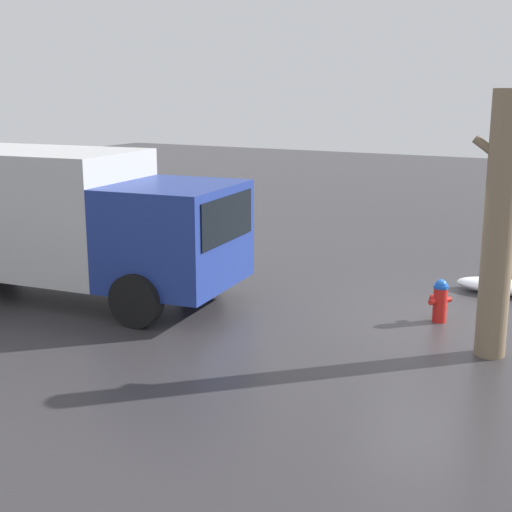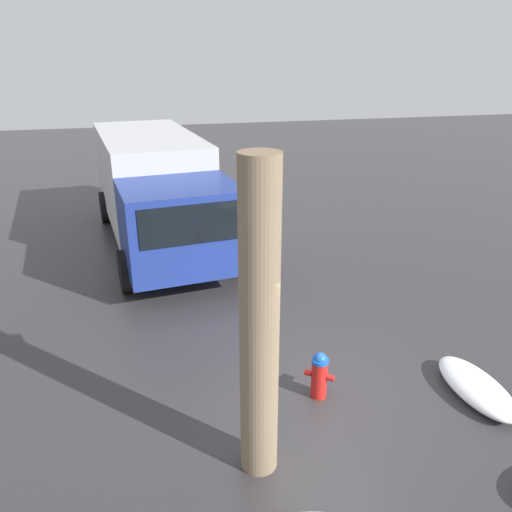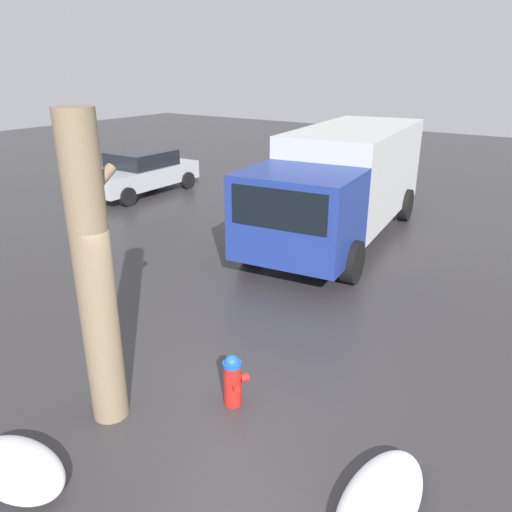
{
  "view_description": "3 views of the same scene",
  "coord_description": "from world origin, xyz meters",
  "px_view_note": "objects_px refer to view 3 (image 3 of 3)",
  "views": [
    {
      "loc": [
        -2.83,
        11.47,
        3.81
      ],
      "look_at": [
        2.97,
        1.0,
        1.0
      ],
      "focal_mm": 50.0,
      "sensor_mm": 36.0,
      "label": 1
    },
    {
      "loc": [
        -5.61,
        2.34,
        4.69
      ],
      "look_at": [
        2.78,
        0.25,
        1.15
      ],
      "focal_mm": 35.0,
      "sensor_mm": 36.0,
      "label": 2
    },
    {
      "loc": [
        -4.36,
        -3.35,
        4.23
      ],
      "look_at": [
        3.04,
        1.7,
        0.76
      ],
      "focal_mm": 35.0,
      "sensor_mm": 36.0,
      "label": 3
    }
  ],
  "objects_px": {
    "fire_hydrant": "(233,379)",
    "tree_trunk": "(95,277)",
    "parked_car": "(140,172)",
    "delivery_truck": "(344,179)"
  },
  "relations": [
    {
      "from": "tree_trunk",
      "to": "parked_car",
      "type": "relative_size",
      "value": 0.91
    },
    {
      "from": "tree_trunk",
      "to": "parked_car",
      "type": "distance_m",
      "value": 12.06
    },
    {
      "from": "fire_hydrant",
      "to": "tree_trunk",
      "type": "height_order",
      "value": "tree_trunk"
    },
    {
      "from": "fire_hydrant",
      "to": "parked_car",
      "type": "distance_m",
      "value": 12.19
    },
    {
      "from": "fire_hydrant",
      "to": "delivery_truck",
      "type": "bearing_deg",
      "value": 50.04
    },
    {
      "from": "delivery_truck",
      "to": "parked_car",
      "type": "height_order",
      "value": "delivery_truck"
    },
    {
      "from": "tree_trunk",
      "to": "fire_hydrant",
      "type": "bearing_deg",
      "value": -48.04
    },
    {
      "from": "tree_trunk",
      "to": "delivery_truck",
      "type": "distance_m",
      "value": 8.25
    },
    {
      "from": "delivery_truck",
      "to": "parked_car",
      "type": "relative_size",
      "value": 1.81
    },
    {
      "from": "parked_car",
      "to": "delivery_truck",
      "type": "bearing_deg",
      "value": 177.0
    }
  ]
}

